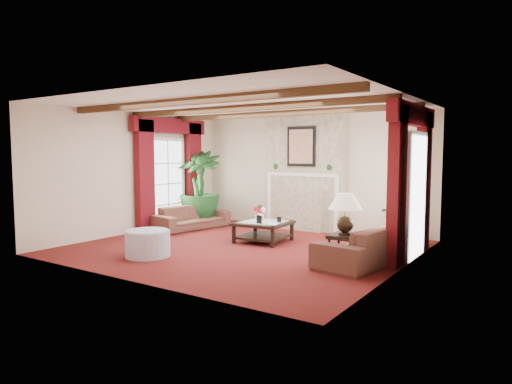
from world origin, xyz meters
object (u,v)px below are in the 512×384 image
Objects in this scene: sofa_right at (368,237)px; coffee_table at (263,232)px; potted_palm at (199,204)px; ottoman at (148,244)px; sofa_left at (192,213)px; side_table at (345,251)px.

sofa_right reaches higher than coffee_table.
ottoman is (1.60, -3.23, -0.29)m from potted_palm.
side_table is (4.49, -1.47, -0.10)m from sofa_left.
side_table is at bearing -30.32° from coffee_table.
sofa_right is 2.88× the size of ottoman.
side_table is (-0.16, -0.56, -0.16)m from sofa_right.
coffee_table is at bearing -90.56° from sofa_left.
coffee_table is (2.56, -1.00, -0.32)m from potted_palm.
sofa_left is 0.91× the size of potted_palm.
sofa_right is at bearing -16.58° from coffee_table.
potted_palm is at bearing -98.82° from sofa_right.
sofa_left is at bearing 161.89° from side_table.
coffee_table is at bearing -21.22° from potted_palm.
coffee_table is at bearing 154.06° from side_table.
sofa_right is at bearing 73.81° from side_table.
potted_palm is 5.22m from side_table.
potted_palm is 2.77m from coffee_table.
side_table is (4.78, -2.07, -0.25)m from potted_palm.
coffee_table is 2.46m from side_table.
sofa_left is 0.68m from potted_palm.
sofa_left is at bearing -64.77° from potted_palm.
ottoman is (-3.34, -1.72, -0.20)m from sofa_right.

